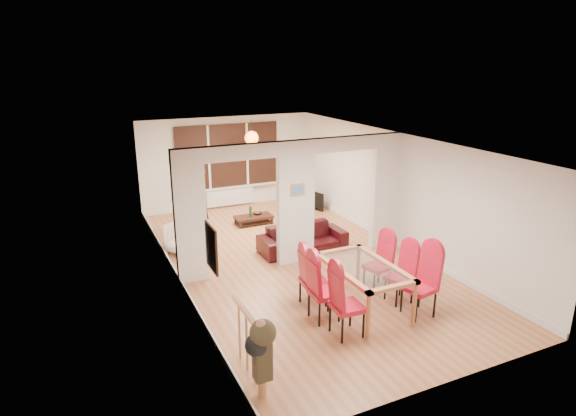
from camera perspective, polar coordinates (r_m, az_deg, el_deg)
floor at (r=10.35m, az=0.87°, el=-6.29°), size 5.00×9.00×0.01m
room_walls at (r=9.91m, az=0.91°, el=0.62°), size 5.00×9.00×2.60m
divider_wall at (r=9.91m, az=0.91°, el=0.62°), size 5.00×0.18×2.60m
bay_window_blinds at (r=13.88m, az=-7.11°, el=6.17°), size 3.00×0.08×1.80m
radiator at (r=14.12m, az=-6.89°, el=1.36°), size 1.40×0.08×0.50m
pendant_light at (r=12.80m, az=-4.34°, el=8.28°), size 0.36×0.36×0.36m
stair_newel at (r=6.71m, az=-4.78°, el=-15.14°), size 0.40×1.20×1.10m
wall_poster at (r=6.85m, az=-9.06°, el=-4.70°), size 0.04×0.52×0.67m
pillar_photo at (r=9.74m, az=1.17°, el=2.16°), size 0.30×0.03×0.25m
dining_table at (r=8.41m, az=8.84°, el=-9.29°), size 0.98×1.74×0.82m
dining_chair_la at (r=7.58m, az=7.04°, el=-10.94°), size 0.49×0.49×1.14m
dining_chair_lb at (r=7.97m, az=4.34°, el=-9.46°), size 0.46×0.46×1.12m
dining_chair_lc at (r=8.43m, az=3.01°, el=-8.17°), size 0.47×0.47×1.04m
dining_chair_ra at (r=8.36m, az=15.32°, el=-8.60°), size 0.54×0.54×1.16m
dining_chair_rb at (r=8.74m, az=13.09°, el=-7.72°), size 0.49×0.49×1.02m
dining_chair_rc at (r=9.11m, az=10.55°, el=-6.47°), size 0.49×0.49×1.03m
sofa at (r=10.81m, az=1.76°, el=-3.61°), size 1.98×0.80×0.58m
armchair at (r=10.93m, az=-12.00°, el=-3.49°), size 0.98×0.99×0.67m
person at (r=11.67m, az=-10.50°, el=0.61°), size 0.67×0.48×1.70m
television at (r=13.80m, az=2.61°, el=0.94°), size 0.92×0.33×0.53m
coffee_table at (r=12.60m, az=-4.09°, el=-1.42°), size 1.06×0.70×0.22m
bottle at (r=12.46m, az=-4.46°, el=-0.38°), size 0.07×0.07×0.30m
bowl at (r=12.68m, az=-3.61°, el=-0.62°), size 0.22×0.22×0.05m
shoes at (r=10.08m, az=2.61°, el=-6.68°), size 0.23×0.25×0.10m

